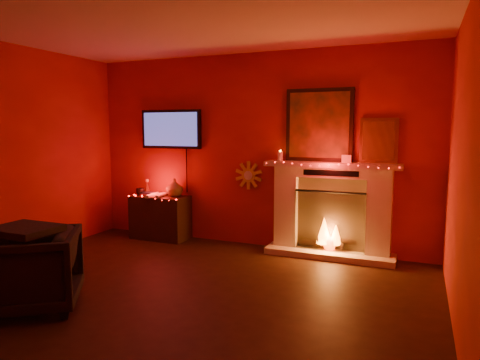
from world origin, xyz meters
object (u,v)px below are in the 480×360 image
object	(u,v)px
console_table	(161,215)
armchair	(32,270)
fireplace	(331,201)
tv	(171,129)
sunburst_clock	(248,175)

from	to	relation	value
console_table	armchair	size ratio (longest dim) A/B	1.14
fireplace	tv	world-z (taller)	fireplace
sunburst_clock	console_table	xyz separation A→B (m)	(-1.34, -0.22, -0.63)
fireplace	sunburst_clock	distance (m)	1.23
tv	console_table	size ratio (longest dim) A/B	1.35
fireplace	console_table	bearing A→B (deg)	-177.15
fireplace	tv	size ratio (longest dim) A/B	1.76
fireplace	console_table	distance (m)	2.56
fireplace	console_table	world-z (taller)	fireplace
fireplace	armchair	size ratio (longest dim) A/B	2.72
fireplace	tv	xyz separation A→B (m)	(-2.44, 0.06, 0.92)
sunburst_clock	console_table	bearing A→B (deg)	-170.79
sunburst_clock	fireplace	bearing A→B (deg)	-4.37
console_table	sunburst_clock	bearing A→B (deg)	9.21
fireplace	console_table	xyz separation A→B (m)	(-2.53, -0.13, -0.36)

